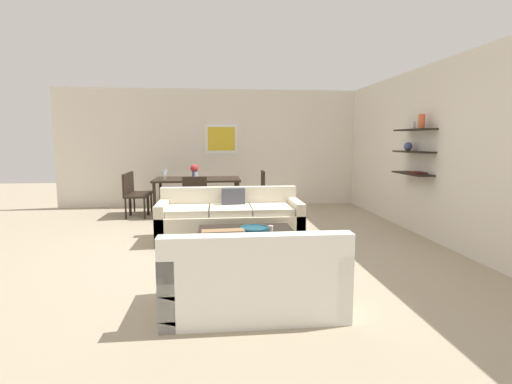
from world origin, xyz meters
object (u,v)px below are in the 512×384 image
object	(u,v)px
wine_glass_left_far	(166,172)
dining_chair_left_near	(132,192)
wine_glass_left_near	(164,173)
coffee_table	(247,248)
candle_jar	(271,228)
sofa_beige	(230,220)
dining_chair_right_far	(258,188)
decorative_bowl	(254,230)
centerpiece_vase	(194,170)
dining_chair_foot	(195,196)
loveseat_white	(252,278)
dining_chair_left_far	(136,190)
dining_table	(197,182)
wine_glass_foot	(196,175)

from	to	relation	value
wine_glass_left_far	dining_chair_left_near	bearing A→B (deg)	-151.12
dining_chair_left_near	wine_glass_left_near	size ratio (longest dim) A/B	5.01
dining_chair_left_near	wine_glass_left_near	world-z (taller)	wine_glass_left_near
coffee_table	wine_glass_left_near	bearing A→B (deg)	113.86
wine_glass_left_far	candle_jar	bearing A→B (deg)	-63.04
sofa_beige	wine_glass_left_near	distance (m)	2.42
sofa_beige	coffee_table	xyz separation A→B (m)	(0.17, -1.23, -0.10)
sofa_beige	dining_chair_right_far	world-z (taller)	dining_chair_right_far
decorative_bowl	centerpiece_vase	world-z (taller)	centerpiece_vase
dining_chair_foot	wine_glass_left_near	world-z (taller)	wine_glass_left_near
decorative_bowl	candle_jar	world-z (taller)	decorative_bowl
loveseat_white	dining_chair_left_near	xyz separation A→B (m)	(-1.99, 4.50, 0.21)
dining_chair_right_far	dining_chair_left_near	bearing A→B (deg)	-170.17
loveseat_white	dining_chair_left_far	xyz separation A→B (m)	(-1.99, 4.94, 0.21)
dining_chair_left_far	dining_table	bearing A→B (deg)	-9.83
sofa_beige	loveseat_white	xyz separation A→B (m)	(0.11, -2.61, 0.00)
sofa_beige	dining_chair_left_near	world-z (taller)	dining_chair_left_near
wine_glass_left_far	centerpiece_vase	xyz separation A→B (m)	(0.60, -0.10, 0.04)
candle_jar	wine_glass_left_near	distance (m)	3.64
dining_chair_right_far	centerpiece_vase	bearing A→B (deg)	-171.72
centerpiece_vase	dining_chair_left_near	bearing A→B (deg)	-168.47
wine_glass_left_near	centerpiece_vase	size ratio (longest dim) A/B	0.61
dining_chair_left_near	wine_glass_left_far	bearing A→B (deg)	28.88
coffee_table	dining_chair_foot	size ratio (longest dim) A/B	1.39
wine_glass_foot	dining_chair_left_near	bearing A→B (deg)	170.62
candle_jar	dining_table	size ratio (longest dim) A/B	0.04
decorative_bowl	dining_chair_foot	distance (m)	2.60
candle_jar	wine_glass_foot	world-z (taller)	wine_glass_foot
wine_glass_left_near	centerpiece_vase	distance (m)	0.62
coffee_table	wine_glass_foot	xyz separation A→B (m)	(-0.77, 2.91, 0.68)
dining_table	dining_chair_left_near	size ratio (longest dim) A/B	1.99
candle_jar	dining_chair_left_far	xyz separation A→B (m)	(-2.36, 3.51, 0.09)
dining_chair_left_near	wine_glass_left_far	distance (m)	0.81
dining_chair_foot	dining_chair_left_near	xyz separation A→B (m)	(-1.28, 0.68, 0.00)
coffee_table	decorative_bowl	bearing A→B (deg)	-8.84
loveseat_white	coffee_table	world-z (taller)	loveseat_white
decorative_bowl	candle_jar	xyz separation A→B (m)	(0.22, 0.07, -0.01)
dining_chair_left_near	dining_chair_foot	bearing A→B (deg)	-27.87
dining_chair_right_far	centerpiece_vase	distance (m)	1.42
candle_jar	wine_glass_left_far	world-z (taller)	wine_glass_left_far
candle_jar	wine_glass_left_far	distance (m)	3.85
centerpiece_vase	wine_glass_left_near	bearing A→B (deg)	-165.97
loveseat_white	wine_glass_left_far	distance (m)	5.06
dining_chair_foot	wine_glass_foot	world-z (taller)	wine_glass_foot
dining_chair_foot	wine_glass_left_far	world-z (taller)	wine_glass_left_far
coffee_table	candle_jar	world-z (taller)	candle_jar
candle_jar	dining_chair_left_near	distance (m)	3.87
dining_table	wine_glass_left_near	bearing A→B (deg)	-169.47
wine_glass_left_near	wine_glass_left_far	distance (m)	0.24
dining_chair_foot	wine_glass_left_near	bearing A→B (deg)	130.21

